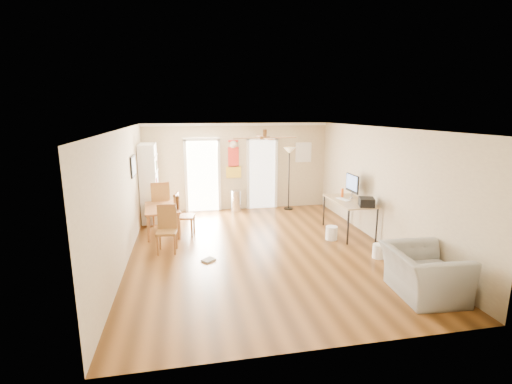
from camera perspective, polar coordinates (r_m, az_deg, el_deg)
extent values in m
plane|color=brown|center=(8.07, 0.83, -8.91)|extent=(7.00, 7.00, 0.00)
cube|color=red|center=(11.02, -3.52, 5.16)|extent=(0.46, 0.03, 1.10)
cube|color=white|center=(11.48, 7.36, 6.12)|extent=(0.50, 0.04, 0.60)
cube|color=black|center=(8.92, -18.52, 3.82)|extent=(0.04, 0.66, 0.48)
cylinder|color=silver|center=(10.99, -3.14, -1.37)|extent=(0.34, 0.34, 0.64)
cube|color=white|center=(9.20, 13.35, -1.11)|extent=(0.24, 0.42, 0.02)
cube|color=black|center=(8.68, 16.76, -1.50)|extent=(0.42, 0.46, 0.19)
cylinder|color=orange|center=(9.47, 13.24, -0.11)|extent=(0.07, 0.07, 0.21)
cylinder|color=white|center=(8.80, 11.63, -6.24)|extent=(0.32, 0.32, 0.31)
cylinder|color=white|center=(7.99, 18.50, -8.69)|extent=(0.26, 0.26, 0.29)
cube|color=#A6A7A1|center=(7.55, -7.39, -10.41)|extent=(0.31, 0.31, 0.04)
imported|color=gray|center=(6.63, 24.52, -11.34)|extent=(1.13, 1.26, 0.77)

